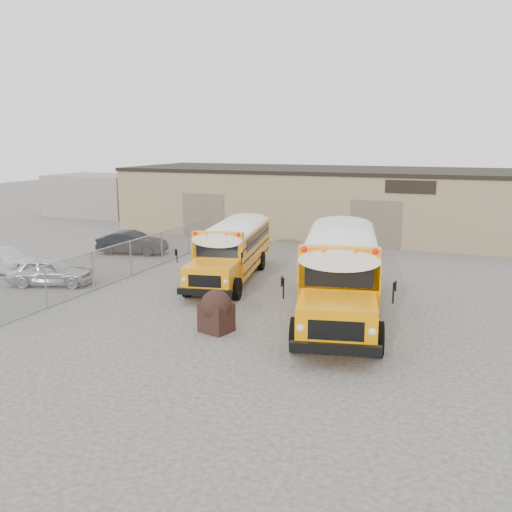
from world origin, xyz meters
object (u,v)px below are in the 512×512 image
at_px(school_bus_left, 254,228).
at_px(school_bus_right, 343,237).
at_px(tarp_bundle, 216,310).
at_px(car_silver, 50,271).
at_px(car_dark, 132,243).
at_px(car_white, 6,260).

xyz_separation_m(school_bus_left, school_bus_right, (5.91, -2.67, 0.30)).
relative_size(tarp_bundle, car_silver, 0.39).
xyz_separation_m(school_bus_left, car_dark, (-6.89, -2.39, -0.92)).
relative_size(school_bus_left, tarp_bundle, 6.34).
bearing_deg(school_bus_right, car_dark, 178.77).
distance_m(car_silver, car_dark, 7.80).
distance_m(tarp_bundle, car_dark, 15.27).
bearing_deg(tarp_bundle, school_bus_right, 78.98).
relative_size(car_white, car_dark, 1.07).
relative_size(car_silver, car_dark, 0.95).
xyz_separation_m(school_bus_right, car_dark, (-12.80, 0.27, -1.22)).
bearing_deg(car_dark, tarp_bundle, -147.35).
xyz_separation_m(school_bus_right, car_white, (-16.15, -6.21, -1.26)).
distance_m(school_bus_left, car_silver, 11.95).
height_order(school_bus_right, car_silver, school_bus_right).
xyz_separation_m(car_silver, car_dark, (-0.67, 7.77, 0.01)).
distance_m(car_silver, car_white, 4.21).
distance_m(school_bus_right, tarp_bundle, 10.84).
xyz_separation_m(school_bus_left, car_silver, (-6.22, -10.16, -0.93)).
bearing_deg(car_silver, car_white, 52.65).
bearing_deg(car_silver, car_dark, -14.64).
bearing_deg(tarp_bundle, car_dark, 134.68).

